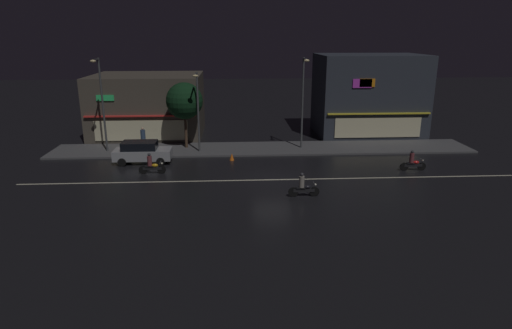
% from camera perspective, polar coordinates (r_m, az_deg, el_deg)
% --- Properties ---
extents(ground_plane, '(140.00, 140.00, 0.00)m').
position_cam_1_polar(ground_plane, '(29.58, 2.09, -2.02)').
color(ground_plane, black).
extents(lane_divider_stripe, '(33.69, 0.16, 0.01)m').
position_cam_1_polar(lane_divider_stripe, '(29.58, 2.09, -2.00)').
color(lane_divider_stripe, beige).
rests_on(lane_divider_stripe, ground).
extents(sidewalk_far, '(35.46, 4.47, 0.14)m').
position_cam_1_polar(sidewalk_far, '(37.36, 0.94, 2.09)').
color(sidewalk_far, '#4C4C4F').
rests_on(sidewalk_far, ground).
extents(storefront_left_block, '(9.91, 7.08, 7.64)m').
position_cam_1_polar(storefront_left_block, '(44.19, 14.46, 8.80)').
color(storefront_left_block, '#2D333D').
rests_on(storefront_left_block, ground).
extents(storefront_center_block, '(10.19, 8.67, 5.79)m').
position_cam_1_polar(storefront_center_block, '(43.79, -13.84, 7.55)').
color(storefront_center_block, '#4C443A').
rests_on(storefront_center_block, ground).
extents(streetlamp_west, '(0.44, 1.64, 7.55)m').
position_cam_1_polar(streetlamp_west, '(37.40, -19.54, 8.18)').
color(streetlamp_west, '#47494C').
rests_on(streetlamp_west, sidewalk_far).
extents(streetlamp_mid, '(0.44, 1.64, 6.46)m').
position_cam_1_polar(streetlamp_mid, '(35.56, -7.63, 7.67)').
color(streetlamp_mid, '#47494C').
rests_on(streetlamp_mid, sidewalk_far).
extents(streetlamp_east, '(0.44, 1.64, 7.53)m').
position_cam_1_polar(streetlamp_east, '(36.63, 6.17, 8.86)').
color(streetlamp_east, '#47494C').
rests_on(streetlamp_east, sidewalk_far).
extents(pedestrian_on_sidewalk, '(0.40, 0.40, 1.73)m').
position_cam_1_polar(pedestrian_on_sidewalk, '(38.59, -14.52, 3.35)').
color(pedestrian_on_sidewalk, '#334766').
rests_on(pedestrian_on_sidewalk, sidewalk_far).
extents(street_tree, '(3.07, 3.07, 5.53)m').
position_cam_1_polar(street_tree, '(37.20, -9.33, 8.18)').
color(street_tree, '#473323').
rests_on(street_tree, sidewalk_far).
extents(parked_car_near_kerb, '(4.30, 1.98, 1.67)m').
position_cam_1_polar(parked_car_near_kerb, '(34.37, -14.65, 1.62)').
color(parked_car_near_kerb, '#9EA0A5').
rests_on(parked_car_near_kerb, ground).
extents(motorcycle_lead, '(1.90, 0.60, 1.52)m').
position_cam_1_polar(motorcycle_lead, '(26.52, 6.18, -2.90)').
color(motorcycle_lead, black).
rests_on(motorcycle_lead, ground).
extents(motorcycle_following, '(1.90, 0.60, 1.52)m').
position_cam_1_polar(motorcycle_following, '(31.51, -13.52, -0.09)').
color(motorcycle_following, black).
rests_on(motorcycle_following, ground).
extents(motorcycle_opposite_lane, '(1.90, 0.60, 1.52)m').
position_cam_1_polar(motorcycle_opposite_lane, '(33.34, 19.78, 0.29)').
color(motorcycle_opposite_lane, black).
rests_on(motorcycle_opposite_lane, ground).
extents(traffic_cone, '(0.36, 0.36, 0.55)m').
position_cam_1_polar(traffic_cone, '(34.13, -3.18, 1.01)').
color(traffic_cone, orange).
rests_on(traffic_cone, ground).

